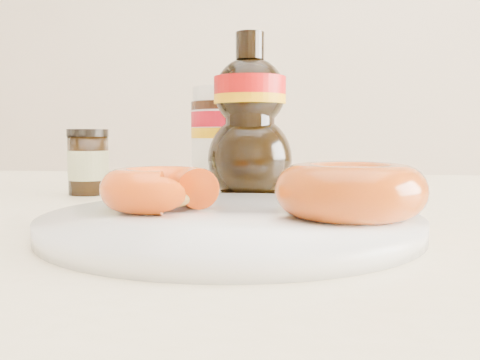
# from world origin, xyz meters

# --- Properties ---
(dining_table) EXTENTS (1.40, 0.90, 0.75)m
(dining_table) POSITION_xyz_m (0.00, 0.10, 0.67)
(dining_table) COLOR beige
(dining_table) RESTS_ON ground
(plate) EXTENTS (0.28, 0.28, 0.01)m
(plate) POSITION_xyz_m (0.01, -0.05, 0.76)
(plate) COLOR white
(plate) RESTS_ON dining_table
(donut_bitten) EXTENTS (0.10, 0.10, 0.03)m
(donut_bitten) POSITION_xyz_m (-0.05, -0.03, 0.78)
(donut_bitten) COLOR #CF4B0B
(donut_bitten) RESTS_ON plate
(donut_whole) EXTENTS (0.12, 0.12, 0.04)m
(donut_whole) POSITION_xyz_m (0.09, -0.05, 0.78)
(donut_whole) COLOR #A93B0A
(donut_whole) RESTS_ON plate
(nutella_jar) EXTENTS (0.10, 0.10, 0.14)m
(nutella_jar) POSITION_xyz_m (-0.05, 0.28, 0.82)
(nutella_jar) COLOR white
(nutella_jar) RESTS_ON dining_table
(syrup_bottle) EXTENTS (0.11, 0.10, 0.18)m
(syrup_bottle) POSITION_xyz_m (-0.00, 0.16, 0.84)
(syrup_bottle) COLOR black
(syrup_bottle) RESTS_ON dining_table
(dark_jar) EXTENTS (0.05, 0.05, 0.08)m
(dark_jar) POSITION_xyz_m (-0.20, 0.18, 0.79)
(dark_jar) COLOR black
(dark_jar) RESTS_ON dining_table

